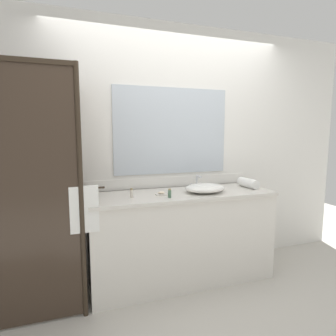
{
  "coord_description": "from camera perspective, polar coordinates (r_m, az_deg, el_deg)",
  "views": [
    {
      "loc": [
        -0.97,
        -2.46,
        1.48
      ],
      "look_at": [
        -0.15,
        0.0,
        1.15
      ],
      "focal_mm": 29.44,
      "sensor_mm": 36.0,
      "label": 1
    }
  ],
  "objects": [
    {
      "name": "amenity_bottle_conditioner",
      "position": [
        2.49,
        0.34,
        -5.3
      ],
      "size": [
        0.03,
        0.03,
        0.08
      ],
      "color": "#4C7056",
      "rests_on": "vanity_cabinet"
    },
    {
      "name": "wall_back_with_mirror",
      "position": [
        2.97,
        0.64,
        3.86
      ],
      "size": [
        4.4,
        0.06,
        2.6
      ],
      "color": "silver",
      "rests_on": "ground_plane"
    },
    {
      "name": "sink_basin",
      "position": [
        2.74,
        7.66,
        -4.13
      ],
      "size": [
        0.41,
        0.31,
        0.09
      ],
      "primitive_type": "ellipsoid",
      "color": "white",
      "rests_on": "vanity_cabinet"
    },
    {
      "name": "ground_plane",
      "position": [
        3.03,
        2.9,
        -21.99
      ],
      "size": [
        8.0,
        8.0,
        0.0
      ],
      "primitive_type": "plane",
      "color": "#B7B2A8"
    },
    {
      "name": "vanity_cabinet",
      "position": [
        2.85,
        2.89,
        -13.96
      ],
      "size": [
        1.8,
        0.58,
        0.9
      ],
      "color": "silver",
      "rests_on": "ground_plane"
    },
    {
      "name": "amenity_bottle_lotion",
      "position": [
        2.5,
        -7.55,
        -5.23
      ],
      "size": [
        0.03,
        0.03,
        0.09
      ],
      "color": "silver",
      "rests_on": "vanity_cabinet"
    },
    {
      "name": "rolled_towel_near_edge",
      "position": [
        3.07,
        16.28,
        -3.01
      ],
      "size": [
        0.12,
        0.26,
        0.1
      ],
      "primitive_type": "cylinder",
      "rotation": [
        1.57,
        0.0,
        0.1
      ],
      "color": "white",
      "rests_on": "vanity_cabinet"
    },
    {
      "name": "faucet",
      "position": [
        2.91,
        6.0,
        -3.36
      ],
      "size": [
        0.17,
        0.12,
        0.15
      ],
      "color": "silver",
      "rests_on": "vanity_cabinet"
    },
    {
      "name": "shower_enclosure",
      "position": [
        2.34,
        -25.57,
        -4.83
      ],
      "size": [
        1.2,
        0.59,
        2.0
      ],
      "color": "#2D2319",
      "rests_on": "ground_plane"
    },
    {
      "name": "soap_dish",
      "position": [
        2.6,
        -1.38,
        -5.34
      ],
      "size": [
        0.1,
        0.07,
        0.04
      ],
      "color": "silver",
      "rests_on": "vanity_cabinet"
    }
  ]
}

